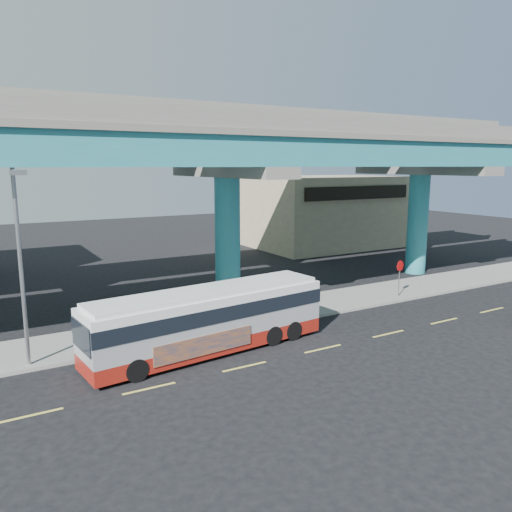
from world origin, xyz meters
TOP-DOWN VIEW (x-y plane):
  - ground at (0.00, 0.00)m, footprint 120.00×120.00m
  - sidewalk at (0.00, 5.50)m, footprint 70.00×4.00m
  - lane_markings at (-0.00, -0.30)m, footprint 58.00×0.12m
  - viaduct at (-0.00, 9.11)m, footprint 52.00×12.40m
  - building_beige at (18.00, 22.98)m, footprint 14.00×10.23m
  - transit_bus at (-4.50, 1.98)m, footprint 11.19×3.51m
  - street_lamp at (-11.59, 3.43)m, footprint 0.50×2.58m
  - stop_sign at (9.29, 4.18)m, footprint 0.67×0.14m

SIDE VIEW (x-z plane):
  - ground at x=0.00m, z-range 0.00..0.00m
  - lane_markings at x=0.00m, z-range 0.00..0.01m
  - sidewalk at x=0.00m, z-range 0.00..0.15m
  - transit_bus at x=-4.50m, z-range 0.14..2.96m
  - stop_sign at x=9.29m, z-range 0.62..2.86m
  - building_beige at x=18.00m, z-range 0.01..7.01m
  - street_lamp at x=-11.59m, z-range 1.33..9.28m
  - viaduct at x=0.00m, z-range 3.29..14.99m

